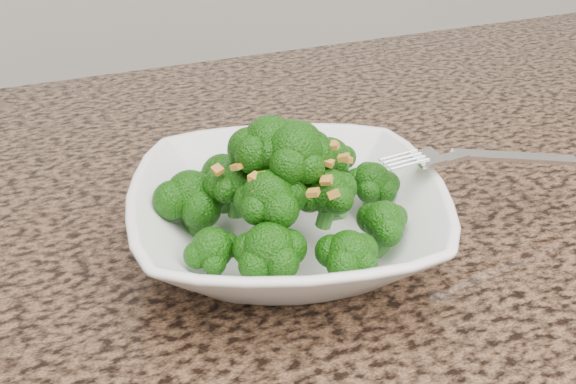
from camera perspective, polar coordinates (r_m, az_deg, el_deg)
name	(u,v)px	position (r m, az deg, el deg)	size (l,w,h in m)	color
granite_counter	(412,320)	(0.50, 9.77, -9.92)	(1.64, 1.04, 0.03)	brown
bowl	(288,220)	(0.52, 0.00, -2.20)	(0.22, 0.22, 0.05)	white
broccoli_pile	(288,144)	(0.49, 0.00, 3.85)	(0.20, 0.20, 0.07)	#175709
garlic_topping	(288,94)	(0.47, 0.00, 7.77)	(0.12, 0.12, 0.01)	#C38A2F
fork	(457,157)	(0.54, 13.18, 2.73)	(0.19, 0.03, 0.01)	silver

